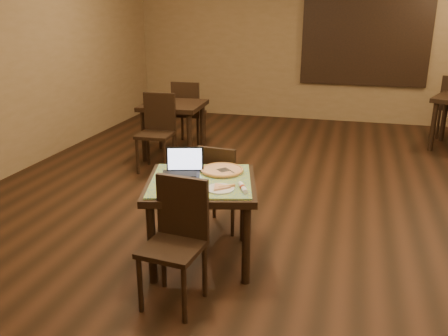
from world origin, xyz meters
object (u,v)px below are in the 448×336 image
(chair_main_near, at_px, (177,234))
(other_table_b_chair_far, at_px, (188,110))
(tiled_table, at_px, (201,191))
(chair_main_far, at_px, (220,183))
(pizza_pan, at_px, (222,172))
(laptop, at_px, (183,167))
(other_table_b, at_px, (174,112))
(other_table_b_chair_near, at_px, (157,127))

(chair_main_near, relative_size, other_table_b_chair_far, 0.92)
(tiled_table, height_order, other_table_b_chair_far, other_table_b_chair_far)
(chair_main_near, xyz_separation_m, other_table_b_chair_far, (-1.38, 4.11, 0.04))
(tiled_table, distance_m, chair_main_far, 0.64)
(pizza_pan, height_order, other_table_b_chair_far, other_table_b_chair_far)
(chair_main_far, height_order, laptop, laptop)
(chair_main_far, height_order, other_table_b, chair_main_far)
(chair_main_far, xyz_separation_m, other_table_b, (-1.36, 2.26, 0.17))
(chair_main_far, xyz_separation_m, laptop, (-0.19, -0.52, 0.32))
(chair_main_near, height_order, pizza_pan, chair_main_near)
(chair_main_far, bearing_deg, tiled_table, 96.50)
(other_table_b, height_order, other_table_b_chair_far, other_table_b_chair_far)
(laptop, relative_size, other_table_b_chair_far, 0.36)
(chair_main_near, bearing_deg, chair_main_far, 96.91)
(chair_main_far, relative_size, other_table_b_chair_far, 0.85)
(chair_main_far, bearing_deg, pizza_pan, 114.29)
(other_table_b_chair_far, bearing_deg, pizza_pan, 112.28)
(other_table_b, bearing_deg, chair_main_near, -70.75)
(tiled_table, distance_m, other_table_b, 3.19)
(chair_main_near, xyz_separation_m, other_table_b, (-1.38, 3.50, 0.13))
(tiled_table, relative_size, chair_main_near, 1.16)
(tiled_table, bearing_deg, other_table_b_chair_far, 96.81)
(tiled_table, distance_m, chair_main_near, 0.63)
(other_table_b, distance_m, other_table_b_chair_far, 0.62)
(chair_main_far, bearing_deg, laptop, 75.48)
(other_table_b, bearing_deg, tiled_table, -66.84)
(tiled_table, xyz_separation_m, other_table_b, (-1.37, 2.88, 0.01))
(chair_main_near, xyz_separation_m, chair_main_far, (-0.02, 1.24, -0.04))
(laptop, bearing_deg, other_table_b, 96.28)
(chair_main_near, bearing_deg, other_table_b, 117.64)
(tiled_table, distance_m, other_table_b_chair_far, 3.75)
(chair_main_far, bearing_deg, other_table_b, -53.15)
(chair_main_near, distance_m, laptop, 0.80)
(chair_main_near, height_order, chair_main_far, chair_main_near)
(pizza_pan, bearing_deg, tiled_table, -116.57)
(other_table_b, bearing_deg, laptop, -69.44)
(other_table_b_chair_near, xyz_separation_m, other_table_b_chair_far, (0.01, 1.22, 0.00))
(other_table_b_chair_far, bearing_deg, chair_main_near, 106.24)
(chair_main_far, xyz_separation_m, other_table_b_chair_near, (-1.37, 1.65, 0.09))
(chair_main_far, height_order, pizza_pan, chair_main_far)
(tiled_table, relative_size, chair_main_far, 1.25)
(tiled_table, bearing_deg, other_table_b_chair_near, 106.62)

